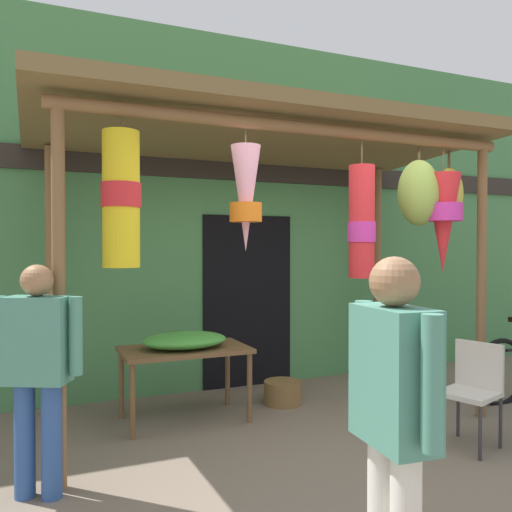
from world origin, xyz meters
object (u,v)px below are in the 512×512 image
at_px(vendor_in_orange, 38,362).
at_px(passerby_at_right, 394,409).
at_px(flower_heap_on_table, 187,340).
at_px(wicker_basket_by_table, 283,392).
at_px(display_table, 185,356).
at_px(folding_chair, 473,384).

relative_size(vendor_in_orange, passerby_at_right, 0.95).
distance_m(flower_heap_on_table, vendor_in_orange, 1.68).
relative_size(flower_heap_on_table, vendor_in_orange, 0.52).
distance_m(vendor_in_orange, passerby_at_right, 2.31).
xyz_separation_m(wicker_basket_by_table, passerby_at_right, (-0.97, -3.04, 0.82)).
bearing_deg(display_table, flower_heap_on_table, -71.59).
height_order(folding_chair, wicker_basket_by_table, folding_chair).
bearing_deg(flower_heap_on_table, vendor_in_orange, -140.74).
bearing_deg(wicker_basket_by_table, folding_chair, -60.49).
height_order(folding_chair, vendor_in_orange, vendor_in_orange).
height_order(vendor_in_orange, passerby_at_right, passerby_at_right).
xyz_separation_m(vendor_in_orange, passerby_at_right, (1.39, -1.84, 0.05)).
bearing_deg(display_table, folding_chair, -37.53).
bearing_deg(wicker_basket_by_table, display_table, -174.81).
relative_size(flower_heap_on_table, passerby_at_right, 0.50).
relative_size(wicker_basket_by_table, vendor_in_orange, 0.26).
xyz_separation_m(display_table, vendor_in_orange, (-1.29, -1.10, 0.28)).
xyz_separation_m(display_table, flower_heap_on_table, (0.01, -0.03, 0.15)).
xyz_separation_m(folding_chair, wicker_basket_by_table, (-0.93, 1.64, -0.38)).
bearing_deg(display_table, passerby_at_right, -87.93).
bearing_deg(passerby_at_right, flower_heap_on_table, 91.87).
xyz_separation_m(flower_heap_on_table, passerby_at_right, (0.09, -2.90, 0.17)).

